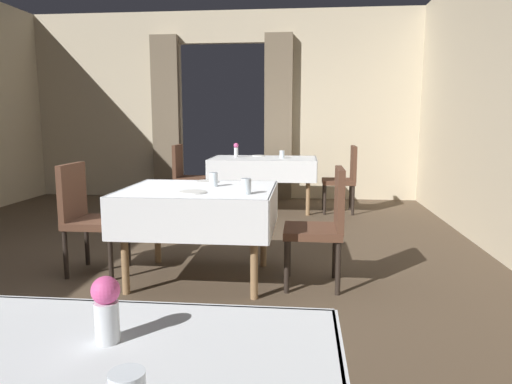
% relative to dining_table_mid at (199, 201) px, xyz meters
% --- Properties ---
extents(ground, '(10.08, 10.08, 0.00)m').
position_rel_dining_table_mid_xyz_m(ground, '(-0.51, -0.10, -0.64)').
color(ground, '#4C3D2D').
extents(wall_back, '(6.40, 0.27, 3.00)m').
position_rel_dining_table_mid_xyz_m(wall_back, '(-0.51, 4.08, 0.88)').
color(wall_back, beige).
rests_on(wall_back, ground).
extents(dining_table_mid, '(1.20, 1.02, 0.75)m').
position_rel_dining_table_mid_xyz_m(dining_table_mid, '(0.00, 0.00, 0.00)').
color(dining_table_mid, olive).
rests_on(dining_table_mid, ground).
extents(dining_table_far, '(1.50, 0.92, 0.75)m').
position_rel_dining_table_mid_xyz_m(dining_table_far, '(0.26, 3.02, 0.01)').
color(dining_table_far, olive).
rests_on(dining_table_far, ground).
extents(chair_mid_left, '(0.45, 0.44, 0.93)m').
position_rel_dining_table_mid_xyz_m(chair_mid_left, '(-0.98, 0.07, -0.13)').
color(chair_mid_left, black).
rests_on(chair_mid_left, ground).
extents(chair_mid_right, '(0.44, 0.44, 0.93)m').
position_rel_dining_table_mid_xyz_m(chair_mid_right, '(0.98, -0.06, -0.13)').
color(chair_mid_right, black).
rests_on(chair_mid_right, ground).
extents(chair_far_right, '(0.45, 0.44, 0.93)m').
position_rel_dining_table_mid_xyz_m(chair_far_right, '(1.39, 2.93, -0.13)').
color(chair_far_right, black).
rests_on(chair_far_right, ground).
extents(chair_far_left, '(0.44, 0.44, 0.93)m').
position_rel_dining_table_mid_xyz_m(chair_far_left, '(-0.87, 3.00, -0.13)').
color(chair_far_left, black).
rests_on(chair_far_left, ground).
extents(flower_vase_near, '(0.07, 0.07, 0.17)m').
position_rel_dining_table_mid_xyz_m(flower_vase_near, '(0.35, -2.59, 0.20)').
color(flower_vase_near, silver).
rests_on(flower_vase_near, dining_table_near).
extents(plate_mid_a, '(0.20, 0.20, 0.01)m').
position_rel_dining_table_mid_xyz_m(plate_mid_a, '(-0.01, 0.37, 0.11)').
color(plate_mid_a, white).
rests_on(plate_mid_a, dining_table_mid).
extents(glass_mid_b, '(0.07, 0.07, 0.12)m').
position_rel_dining_table_mid_xyz_m(glass_mid_b, '(0.41, -0.25, 0.16)').
color(glass_mid_b, silver).
rests_on(glass_mid_b, dining_table_mid).
extents(glass_mid_c, '(0.07, 0.07, 0.11)m').
position_rel_dining_table_mid_xyz_m(glass_mid_c, '(0.10, 0.11, 0.16)').
color(glass_mid_c, silver).
rests_on(glass_mid_c, dining_table_mid).
extents(plate_mid_d, '(0.20, 0.20, 0.01)m').
position_rel_dining_table_mid_xyz_m(plate_mid_d, '(0.01, -0.24, 0.11)').
color(plate_mid_d, white).
rests_on(plate_mid_d, dining_table_mid).
extents(flower_vase_far, '(0.07, 0.07, 0.20)m').
position_rel_dining_table_mid_xyz_m(flower_vase_far, '(-0.15, 3.10, 0.22)').
color(flower_vase_far, silver).
rests_on(flower_vase_far, dining_table_far).
extents(plate_far_b, '(0.19, 0.19, 0.01)m').
position_rel_dining_table_mid_xyz_m(plate_far_b, '(0.15, 3.34, 0.11)').
color(plate_far_b, white).
rests_on(plate_far_b, dining_table_far).
extents(glass_far_c, '(0.07, 0.07, 0.11)m').
position_rel_dining_table_mid_xyz_m(glass_far_c, '(0.52, 2.97, 0.16)').
color(glass_far_c, silver).
rests_on(glass_far_c, dining_table_far).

